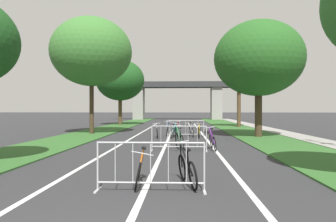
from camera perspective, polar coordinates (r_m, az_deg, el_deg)
grass_verge_left at (r=26.60m, az=-11.26°, el=-3.33°), size 3.17×56.46×0.05m
grass_verge_right at (r=26.26m, az=13.25°, el=-3.38°), size 3.17×56.46×0.05m
sidewalk_path_right at (r=26.80m, az=18.29°, el=-3.29°), size 1.61×56.46×0.08m
lane_stripe_center at (r=19.09m, az=0.28°, el=-4.85°), size 0.14×32.66×0.01m
lane_stripe_right_lane at (r=19.13m, az=6.93°, el=-4.84°), size 0.14×32.66×0.01m
lane_stripe_left_lane at (r=19.31m, az=-6.31°, el=-4.79°), size 0.14×32.66×0.01m
overpass_bridge at (r=49.40m, az=1.77°, el=3.46°), size 20.48×3.12×6.16m
tree_left_oak_near at (r=21.82m, az=-14.29°, el=10.78°), size 5.56×5.56×8.06m
tree_left_cypress_far at (r=33.33m, az=-9.06°, el=5.78°), size 5.25×5.25×7.13m
tree_right_oak_mid at (r=19.52m, az=16.78°, el=9.48°), size 5.43×5.43×7.16m
tree_right_maple_mid at (r=29.39m, az=13.30°, el=7.94°), size 3.52×3.52×7.16m
crowd_barrier_nearest at (r=6.48m, az=-3.33°, el=-10.51°), size 2.33×0.45×1.05m
crowd_barrier_second at (r=12.53m, az=2.10°, el=-5.23°), size 2.34×0.51×1.05m
crowd_barrier_third at (r=18.65m, az=3.33°, el=-3.39°), size 2.34×0.51×1.05m
bicycle_black_0 at (r=7.00m, az=3.60°, el=-11.03°), size 0.64×1.59×0.99m
bicycle_red_1 at (r=19.08m, az=2.18°, el=-3.79°), size 0.48×1.68×0.97m
bicycle_blue_2 at (r=19.24m, az=-0.14°, el=-3.68°), size 0.52×1.67×1.00m
bicycle_white_3 at (r=19.02m, az=4.35°, el=-3.80°), size 0.57×1.59×0.92m
bicycle_green_4 at (r=13.02m, az=2.17°, el=-5.61°), size 0.65×1.66×1.03m
bicycle_teal_5 at (r=18.26m, az=1.04°, el=-3.99°), size 0.55×1.57×0.90m
bicycle_silver_6 at (r=18.33m, az=-2.06°, el=-3.97°), size 0.45×1.71×0.92m
bicycle_purple_7 at (r=13.05m, az=8.44°, el=-5.68°), size 0.49×1.69×0.97m
bicycle_yellow_8 at (r=18.29m, az=5.85°, el=-3.99°), size 0.53×1.61×0.87m
bicycle_orange_9 at (r=7.08m, az=-5.41°, el=-10.98°), size 0.52×1.65×0.85m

